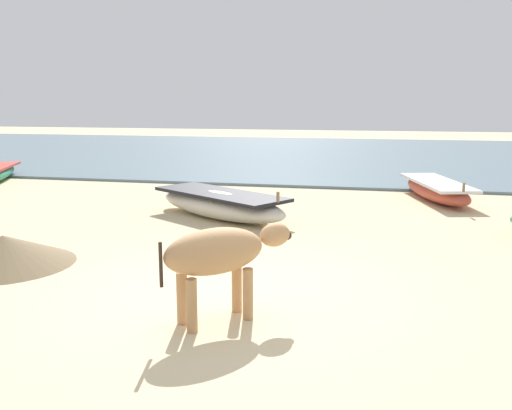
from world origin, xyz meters
The scene contains 6 objects.
ground centered at (0.00, 0.00, 0.00)m, with size 80.00×80.00×0.00m, color beige.
sea_water centered at (0.00, 18.87, 0.04)m, with size 60.00×20.00×0.08m, color slate.
fishing_boat_3 centered at (-1.39, 4.55, 0.30)m, with size 3.63×2.89×0.75m.
fishing_boat_4 centered at (3.29, 7.77, 0.26)m, with size 1.79×3.64×0.67m.
cow_adult_tan centered at (0.13, -0.73, 0.77)m, with size 1.39×1.34×1.07m.
debris_pile_1 centered at (-3.65, 0.62, 0.22)m, with size 2.07×2.07×0.45m, color #7A6647.
Camera 1 is at (1.77, -6.28, 2.43)m, focal length 38.20 mm.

